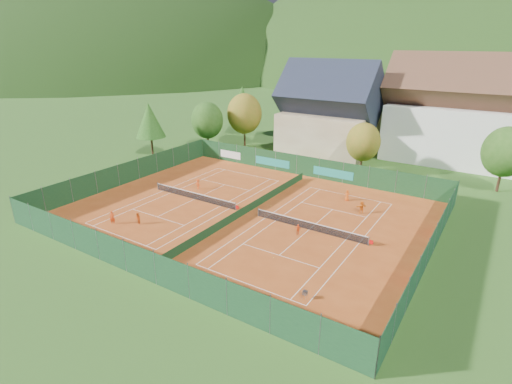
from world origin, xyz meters
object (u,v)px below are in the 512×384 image
(chalet, at_px, (329,115))
(player_left_near, at_px, (112,217))
(player_left_far, at_px, (198,184))
(hotel_block_a, at_px, (454,116))
(player_right_near, at_px, (298,229))
(ball_hopper, at_px, (305,293))
(player_left_mid, at_px, (138,219))
(player_right_far_a, at_px, (347,195))
(player_right_far_b, at_px, (362,207))

(chalet, xyz_separation_m, player_left_near, (-7.76, -40.30, -5.88))
(chalet, distance_m, player_left_far, 28.37)
(hotel_block_a, distance_m, player_right_near, 39.19)
(hotel_block_a, height_order, ball_hopper, hotel_block_a)
(player_left_near, height_order, player_left_far, player_left_near)
(player_left_mid, bearing_deg, hotel_block_a, 78.52)
(hotel_block_a, relative_size, player_right_far_a, 15.41)
(player_left_near, relative_size, player_left_mid, 1.12)
(ball_hopper, height_order, player_left_mid, player_left_mid)
(ball_hopper, bearing_deg, player_left_near, 177.96)
(hotel_block_a, relative_size, player_left_near, 14.45)
(chalet, distance_m, hotel_block_a, 19.94)
(ball_hopper, xyz_separation_m, player_left_near, (-23.75, 0.84, 0.19))
(player_left_near, distance_m, player_right_near, 20.19)
(player_left_mid, xyz_separation_m, player_left_far, (-1.71, 12.04, 0.04))
(player_left_near, height_order, player_left_mid, player_left_near)
(chalet, bearing_deg, player_left_near, -100.90)
(player_left_near, bearing_deg, player_right_far_a, 3.12)
(player_left_mid, bearing_deg, ball_hopper, 10.90)
(chalet, relative_size, player_right_far_b, 10.91)
(player_right_far_b, bearing_deg, player_left_mid, -5.00)
(ball_hopper, relative_size, player_right_far_a, 0.57)
(player_left_near, xyz_separation_m, player_right_far_b, (21.94, 17.54, -0.00))
(player_left_mid, bearing_deg, player_left_near, -132.96)
(ball_hopper, bearing_deg, chalet, 111.24)
(chalet, distance_m, player_left_near, 41.46)
(chalet, bearing_deg, player_right_far_b, -58.07)
(hotel_block_a, distance_m, player_right_far_a, 27.83)
(player_left_near, relative_size, player_right_far_b, 1.01)
(player_right_far_a, bearing_deg, chalet, -71.25)
(player_left_near, height_order, player_right_far_a, player_left_near)
(hotel_block_a, xyz_separation_m, player_left_near, (-26.76, -46.30, -6.64))
(player_left_far, xyz_separation_m, player_right_far_a, (18.38, 6.93, -0.01))
(hotel_block_a, distance_m, player_right_far_b, 29.91)
(chalet, relative_size, player_right_near, 13.70)
(player_right_far_b, bearing_deg, player_left_far, -33.69)
(player_left_near, bearing_deg, chalet, 35.40)
(player_right_far_a, distance_m, player_right_far_b, 4.00)
(player_right_far_a, bearing_deg, player_left_mid, 37.72)
(hotel_block_a, relative_size, ball_hopper, 27.00)
(hotel_block_a, xyz_separation_m, player_left_mid, (-24.31, -44.88, -6.71))
(player_left_mid, distance_m, player_right_far_a, 25.26)
(player_left_far, relative_size, player_right_far_b, 0.95)
(chalet, xyz_separation_m, player_right_far_b, (14.18, -22.76, -5.88))
(player_left_far, xyz_separation_m, player_right_near, (17.50, -4.80, -0.12))
(ball_hopper, relative_size, player_left_far, 0.56)
(chalet, relative_size, player_left_mid, 12.13)
(player_left_mid, bearing_deg, player_right_near, 41.58)
(ball_hopper, bearing_deg, player_right_far_b, 95.61)
(player_left_far, bearing_deg, player_right_near, 175.47)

